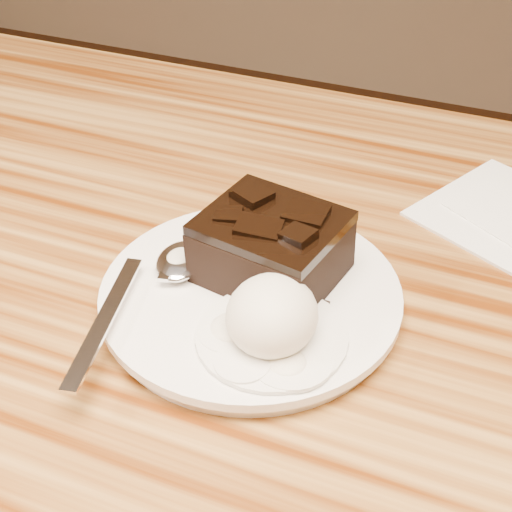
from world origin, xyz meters
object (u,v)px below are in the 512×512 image
at_px(plate, 251,299).
at_px(brownie, 271,251).
at_px(ice_cream_scoop, 272,315).
at_px(spoon, 180,263).

height_order(plate, brownie, brownie).
distance_m(ice_cream_scoop, spoon, 0.10).
xyz_separation_m(ice_cream_scoop, spoon, (-0.09, 0.04, -0.02)).
bearing_deg(plate, spoon, 177.84).
relative_size(brownie, ice_cream_scoop, 1.47).
bearing_deg(spoon, plate, -13.95).
bearing_deg(ice_cream_scoop, plate, 127.96).
xyz_separation_m(brownie, ice_cream_scoop, (0.02, -0.06, -0.00)).
relative_size(ice_cream_scoop, spoon, 0.33).
relative_size(plate, ice_cream_scoop, 3.40).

